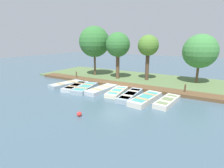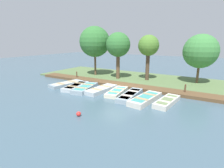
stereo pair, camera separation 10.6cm
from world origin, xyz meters
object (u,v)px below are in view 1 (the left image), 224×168
object	(u,v)px
rowboat_1	(76,86)
rowboat_3	(101,89)
rowboat_5	(130,95)
mooring_post_far	(185,89)
rowboat_7	(167,101)
rowboat_0	(66,84)
buoy	(79,114)
park_tree_left	(118,45)
park_tree_right	(200,51)
rowboat_6	(146,99)
rowboat_2	(85,88)
rowboat_4	(117,92)
mooring_post_near	(76,75)
park_tree_far_left	(94,42)
park_tree_center	(148,46)

from	to	relation	value
rowboat_1	rowboat_3	distance (m)	2.78
rowboat_5	mooring_post_far	world-z (taller)	mooring_post_far
rowboat_7	rowboat_0	bearing A→B (deg)	-84.34
rowboat_3	buoy	bearing A→B (deg)	24.36
rowboat_1	park_tree_left	bearing A→B (deg)	150.94
rowboat_5	park_tree_right	distance (m)	9.11
rowboat_0	rowboat_5	size ratio (longest dim) A/B	0.98
park_tree_left	rowboat_1	bearing A→B (deg)	-17.43
rowboat_3	mooring_post_far	distance (m)	7.09
rowboat_0	rowboat_1	size ratio (longest dim) A/B	1.00
rowboat_6	park_tree_left	bearing A→B (deg)	-128.88
rowboat_0	rowboat_3	bearing A→B (deg)	101.26
park_tree_right	rowboat_2	bearing A→B (deg)	-47.97
park_tree_left	park_tree_right	distance (m)	8.44
rowboat_2	rowboat_4	bearing A→B (deg)	85.49
mooring_post_near	park_tree_left	bearing A→B (deg)	119.54
park_tree_far_left	park_tree_right	world-z (taller)	park_tree_far_left
rowboat_5	buoy	bearing A→B (deg)	-16.77
park_tree_left	park_tree_right	world-z (taller)	park_tree_left
rowboat_2	mooring_post_far	bearing A→B (deg)	97.26
rowboat_4	mooring_post_far	bearing A→B (deg)	109.41
rowboat_2	mooring_post_far	size ratio (longest dim) A/B	3.76
rowboat_2	park_tree_left	size ratio (longest dim) A/B	0.67
mooring_post_far	park_tree_left	size ratio (longest dim) A/B	0.18
park_tree_right	rowboat_3	bearing A→B (deg)	-43.85
rowboat_6	rowboat_7	world-z (taller)	rowboat_6
rowboat_7	mooring_post_near	bearing A→B (deg)	-97.95
rowboat_2	rowboat_5	xyz separation A→B (m)	(-0.20, 4.45, -0.02)
park_tree_center	rowboat_0	bearing A→B (deg)	-46.05
mooring_post_near	rowboat_1	bearing A→B (deg)	40.34
rowboat_0	rowboat_1	xyz separation A→B (m)	(0.23, 1.47, 0.01)
buoy	park_tree_center	world-z (taller)	park_tree_center
rowboat_5	park_tree_far_left	xyz separation A→B (m)	(-5.59, -7.51, 4.08)
rowboat_5	park_tree_center	size ratio (longest dim) A/B	0.72
rowboat_4	mooring_post_far	size ratio (longest dim) A/B	3.22
rowboat_4	rowboat_6	xyz separation A→B (m)	(0.58, 2.77, 0.03)
rowboat_2	park_tree_far_left	bearing A→B (deg)	-165.61
rowboat_1	rowboat_6	size ratio (longest dim) A/B	0.99
rowboat_4	park_tree_center	size ratio (longest dim) A/B	0.61
rowboat_5	rowboat_6	world-z (taller)	rowboat_6
rowboat_1	mooring_post_near	distance (m)	3.87
mooring_post_far	rowboat_4	bearing A→B (deg)	-62.83
rowboat_6	park_tree_center	distance (m)	7.78
rowboat_5	rowboat_6	size ratio (longest dim) A/B	1.01
park_tree_right	park_tree_left	bearing A→B (deg)	-74.35
park_tree_far_left	rowboat_0	bearing A→B (deg)	3.62
rowboat_5	rowboat_3	bearing A→B (deg)	-97.72
rowboat_6	mooring_post_near	bearing A→B (deg)	-101.59
rowboat_7	buoy	bearing A→B (deg)	-33.05
rowboat_0	rowboat_2	world-z (taller)	rowboat_2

